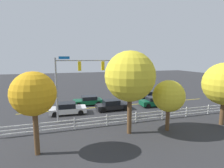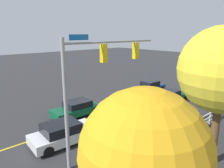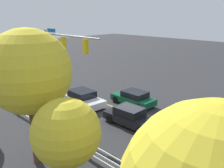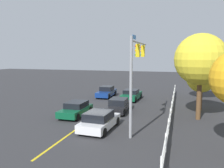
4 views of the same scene
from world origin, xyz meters
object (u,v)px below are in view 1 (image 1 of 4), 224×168
car_2 (150,96)px  tree_3 (130,76)px  car_1 (112,105)px  car_4 (68,108)px  tree_0 (169,96)px  car_0 (88,101)px  tree_2 (34,94)px  car_3 (155,102)px

car_2 → tree_3: 14.70m
car_1 → tree_3: 8.74m
car_4 → tree_0: bearing=-38.6°
car_1 → car_4: 5.78m
tree_0 → car_0: bearing=-63.1°
tree_2 → tree_3: bearing=-169.9°
car_2 → car_4: car_2 is taller
tree_0 → tree_2: size_ratio=0.81×
car_4 → tree_3: (-5.11, 7.43, 4.56)m
car_4 → car_2: bearing=18.5°
car_0 → tree_2: tree_2 is taller
car_2 → car_4: 14.01m
car_0 → car_1: (-2.65, 3.45, 0.01)m
car_1 → tree_0: bearing=-70.3°
car_0 → car_3: car_3 is taller
car_0 → car_3: 9.66m
car_1 → car_2: bearing=24.3°
car_0 → tree_0: (-5.72, 11.29, 2.67)m
car_3 → car_4: (12.17, 0.01, 0.04)m
car_3 → tree_3: 11.24m
car_2 → tree_0: bearing=67.5°
car_3 → tree_0: 8.95m
car_2 → tree_2: (16.06, 12.54, 3.73)m
car_3 → tree_3: (7.06, 7.45, 4.59)m
car_3 → tree_2: size_ratio=0.73×
tree_2 → car_1: bearing=-133.5°
tree_0 → tree_3: tree_3 is taller
car_2 → tree_3: (8.39, 11.17, 4.58)m
car_1 → tree_2: (8.34, 8.78, 3.75)m
car_1 → car_0: bearing=125.9°
tree_0 → car_1: bearing=-68.6°
car_2 → tree_3: tree_3 is taller
car_0 → car_1: size_ratio=0.94×
car_0 → car_4: 4.64m
car_3 → tree_3: tree_3 is taller
car_0 → car_3: size_ratio=0.95×
car_0 → car_2: size_ratio=0.94×
car_0 → tree_3: 11.96m
car_0 → tree_3: bearing=101.0°
car_0 → car_4: (3.13, 3.43, 0.04)m
car_0 → car_4: size_ratio=0.94×
car_3 → car_4: bearing=-177.2°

